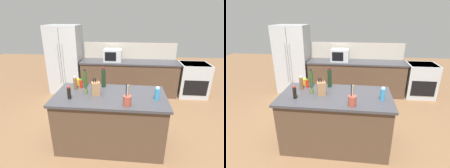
{
  "view_description": "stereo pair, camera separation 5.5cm",
  "coord_description": "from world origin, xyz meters",
  "views": [
    {
      "loc": [
        0.28,
        -2.52,
        2.14
      ],
      "look_at": [
        0.0,
        0.35,
        0.99
      ],
      "focal_mm": 28.0,
      "sensor_mm": 36.0,
      "label": 1
    },
    {
      "loc": [
        0.33,
        -2.51,
        2.14
      ],
      "look_at": [
        0.0,
        0.35,
        0.99
      ],
      "focal_mm": 28.0,
      "sensor_mm": 36.0,
      "label": 2
    }
  ],
  "objects": [
    {
      "name": "ground_plane",
      "position": [
        0.0,
        0.0,
        0.0
      ],
      "size": [
        14.0,
        14.0,
        0.0
      ],
      "primitive_type": "plane",
      "color": "brown"
    },
    {
      "name": "back_counter_run",
      "position": [
        0.3,
        2.2,
        0.47
      ],
      "size": [
        2.67,
        0.66,
        0.94
      ],
      "color": "#4C3828",
      "rests_on": "ground_plane"
    },
    {
      "name": "wall_backsplash",
      "position": [
        0.3,
        2.52,
        1.17
      ],
      "size": [
        2.63,
        0.03,
        0.46
      ],
      "primitive_type": "cube",
      "color": "#B2A899",
      "rests_on": "back_counter_run"
    },
    {
      "name": "kitchen_island",
      "position": [
        0.0,
        0.0,
        0.47
      ],
      "size": [
        1.79,
        0.91,
        0.94
      ],
      "color": "#4C3828",
      "rests_on": "ground_plane"
    },
    {
      "name": "refrigerator",
      "position": [
        -1.52,
        2.25,
        0.94
      ],
      "size": [
        0.89,
        0.75,
        1.88
      ],
      "color": "#ADB2B7",
      "rests_on": "ground_plane"
    },
    {
      "name": "range_oven",
      "position": [
        2.05,
        2.2,
        0.47
      ],
      "size": [
        0.76,
        0.65,
        0.92
      ],
      "color": "#ADB2B7",
      "rests_on": "ground_plane"
    },
    {
      "name": "microwave",
      "position": [
        -0.16,
        2.2,
        1.1
      ],
      "size": [
        0.48,
        0.39,
        0.33
      ],
      "color": "#ADB2B7",
      "rests_on": "back_counter_run"
    },
    {
      "name": "knife_block",
      "position": [
        -0.22,
        -0.03,
        1.05
      ],
      "size": [
        0.15,
        0.13,
        0.29
      ],
      "rotation": [
        0.0,
        0.0,
        0.31
      ],
      "color": "#936B47",
      "rests_on": "kitchen_island"
    },
    {
      "name": "utensil_crock",
      "position": [
        0.28,
        -0.32,
        1.02
      ],
      "size": [
        0.12,
        0.12,
        0.32
      ],
      "color": "brown",
      "rests_on": "kitchen_island"
    },
    {
      "name": "pepper_grinder",
      "position": [
        -0.62,
        0.18,
        1.05
      ],
      "size": [
        0.06,
        0.06,
        0.23
      ],
      "color": "brown",
      "rests_on": "kitchen_island"
    },
    {
      "name": "wine_bottle",
      "position": [
        -0.15,
        0.33,
        1.11
      ],
      "size": [
        0.07,
        0.07,
        0.36
      ],
      "color": "black",
      "rests_on": "kitchen_island"
    },
    {
      "name": "honey_jar",
      "position": [
        -0.61,
        0.34,
        1.0
      ],
      "size": [
        0.08,
        0.08,
        0.14
      ],
      "color": "gold",
      "rests_on": "kitchen_island"
    },
    {
      "name": "spice_jar_oregano",
      "position": [
        -0.39,
        0.02,
        0.99
      ],
      "size": [
        0.06,
        0.06,
        0.11
      ],
      "color": "#567038",
      "rests_on": "kitchen_island"
    },
    {
      "name": "soy_sauce_bottle",
      "position": [
        -0.6,
        -0.19,
        1.03
      ],
      "size": [
        0.06,
        0.06,
        0.2
      ],
      "color": "black",
      "rests_on": "kitchen_island"
    },
    {
      "name": "hot_sauce_bottle",
      "position": [
        -0.53,
        0.25,
        1.01
      ],
      "size": [
        0.05,
        0.05,
        0.16
      ],
      "color": "red",
      "rests_on": "kitchen_island"
    },
    {
      "name": "dish_soap_bottle",
      "position": [
        0.72,
        -0.1,
        1.04
      ],
      "size": [
        0.07,
        0.07,
        0.21
      ],
      "color": "#3384BC",
      "rests_on": "kitchen_island"
    },
    {
      "name": "olive_oil_bottle",
      "position": [
        -0.47,
        0.28,
        1.1
      ],
      "size": [
        0.06,
        0.06,
        0.33
      ],
      "color": "#2D4C1E",
      "rests_on": "kitchen_island"
    }
  ]
}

